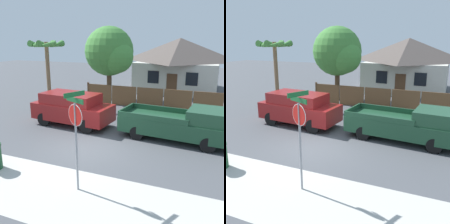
# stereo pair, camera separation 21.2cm
# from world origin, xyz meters

# --- Properties ---
(ground_plane) EXTENTS (80.00, 80.00, 0.00)m
(ground_plane) POSITION_xyz_m (0.00, 0.00, 0.00)
(ground_plane) COLOR #4C4F54
(sidewalk_strip) EXTENTS (36.00, 3.20, 0.01)m
(sidewalk_strip) POSITION_xyz_m (0.00, -3.60, 0.00)
(sidewalk_strip) COLOR beige
(sidewalk_strip) RESTS_ON ground
(wooden_fence) EXTENTS (12.12, 0.12, 1.60)m
(wooden_fence) POSITION_xyz_m (1.80, 8.27, 0.75)
(wooden_fence) COLOR brown
(wooden_fence) RESTS_ON ground
(house) EXTENTS (7.94, 7.73, 5.00)m
(house) POSITION_xyz_m (1.53, 16.50, 2.59)
(house) COLOR beige
(house) RESTS_ON ground
(oak_tree) EXTENTS (4.07, 3.88, 5.90)m
(oak_tree) POSITION_xyz_m (-2.79, 9.54, 3.86)
(oak_tree) COLOR brown
(oak_tree) RESTS_ON ground
(palm_tree) EXTENTS (2.40, 2.59, 4.82)m
(palm_tree) POSITION_xyz_m (-6.15, 5.82, 4.11)
(palm_tree) COLOR brown
(palm_tree) RESTS_ON ground
(red_suv) EXTENTS (4.81, 2.28, 1.91)m
(red_suv) POSITION_xyz_m (-2.36, 2.73, 1.04)
(red_suv) COLOR maroon
(red_suv) RESTS_ON ground
(orange_pickup) EXTENTS (5.64, 2.46, 1.74)m
(orange_pickup) POSITION_xyz_m (3.82, 2.70, 0.85)
(orange_pickup) COLOR #1E472D
(orange_pickup) RESTS_ON ground
(stop_sign) EXTENTS (0.80, 0.72, 3.35)m
(stop_sign) POSITION_xyz_m (1.33, -3.16, 2.27)
(stop_sign) COLOR gray
(stop_sign) RESTS_ON ground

